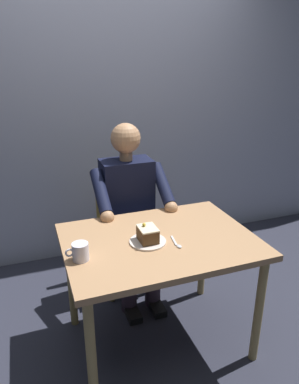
{
  "coord_description": "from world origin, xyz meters",
  "views": [
    {
      "loc": [
        0.66,
        1.65,
        1.69
      ],
      "look_at": [
        0.02,
        -0.1,
        0.98
      ],
      "focal_mm": 32.93,
      "sensor_mm": 36.0,
      "label": 1
    }
  ],
  "objects_px": {
    "chair": "(124,222)",
    "dessert_spoon": "(177,244)",
    "cake_slice": "(148,234)",
    "seated_person": "(130,210)",
    "coffee_cup": "(80,251)",
    "dining_table": "(159,251)"
  },
  "relations": [
    {
      "from": "chair",
      "to": "dessert_spoon",
      "type": "height_order",
      "value": "chair"
    },
    {
      "from": "dining_table",
      "to": "chair",
      "type": "xyz_separation_m",
      "value": [
        0.0,
        -0.74,
        -0.15
      ]
    },
    {
      "from": "chair",
      "to": "seated_person",
      "type": "bearing_deg",
      "value": 90.0
    },
    {
      "from": "cake_slice",
      "to": "seated_person",
      "type": "bearing_deg",
      "value": -97.55
    },
    {
      "from": "seated_person",
      "to": "coffee_cup",
      "type": "height_order",
      "value": "seated_person"
    },
    {
      "from": "dining_table",
      "to": "seated_person",
      "type": "xyz_separation_m",
      "value": [
        0.0,
        -0.57,
        0.02
      ]
    },
    {
      "from": "chair",
      "to": "coffee_cup",
      "type": "height_order",
      "value": "chair"
    },
    {
      "from": "dining_table",
      "to": "cake_slice",
      "type": "distance_m",
      "value": 0.16
    },
    {
      "from": "coffee_cup",
      "to": "dessert_spoon",
      "type": "relative_size",
      "value": 0.84
    },
    {
      "from": "chair",
      "to": "dessert_spoon",
      "type": "distance_m",
      "value": 0.87
    },
    {
      "from": "cake_slice",
      "to": "dessert_spoon",
      "type": "relative_size",
      "value": 0.87
    },
    {
      "from": "chair",
      "to": "dessert_spoon",
      "type": "xyz_separation_m",
      "value": [
        -0.06,
        0.83,
        0.24
      ]
    },
    {
      "from": "dining_table",
      "to": "coffee_cup",
      "type": "distance_m",
      "value": 0.48
    },
    {
      "from": "dining_table",
      "to": "dessert_spoon",
      "type": "distance_m",
      "value": 0.15
    },
    {
      "from": "dining_table",
      "to": "coffee_cup",
      "type": "relative_size",
      "value": 9.0
    },
    {
      "from": "seated_person",
      "to": "coffee_cup",
      "type": "relative_size",
      "value": 10.69
    },
    {
      "from": "seated_person",
      "to": "dessert_spoon",
      "type": "height_order",
      "value": "seated_person"
    },
    {
      "from": "dessert_spoon",
      "to": "dining_table",
      "type": "bearing_deg",
      "value": -56.03
    },
    {
      "from": "chair",
      "to": "coffee_cup",
      "type": "distance_m",
      "value": 0.97
    },
    {
      "from": "coffee_cup",
      "to": "dining_table",
      "type": "bearing_deg",
      "value": -170.96
    },
    {
      "from": "cake_slice",
      "to": "dining_table",
      "type": "bearing_deg",
      "value": -165.55
    },
    {
      "from": "seated_person",
      "to": "cake_slice",
      "type": "height_order",
      "value": "seated_person"
    }
  ]
}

